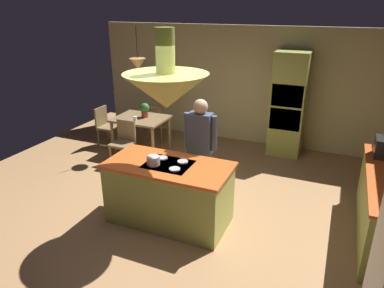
% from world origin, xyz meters
% --- Properties ---
extents(ground, '(8.16, 8.16, 0.00)m').
position_xyz_m(ground, '(0.00, 0.00, 0.00)').
color(ground, '#AD7F51').
extents(wall_back, '(6.80, 0.10, 2.55)m').
position_xyz_m(wall_back, '(0.00, 3.45, 1.27)').
color(wall_back, beige).
rests_on(wall_back, ground).
extents(kitchen_island, '(1.75, 0.89, 0.93)m').
position_xyz_m(kitchen_island, '(0.00, -0.20, 0.46)').
color(kitchen_island, '#A0A84C').
rests_on(kitchen_island, ground).
extents(oven_tower, '(0.66, 0.62, 2.12)m').
position_xyz_m(oven_tower, '(1.10, 3.04, 1.06)').
color(oven_tower, '#A0A84C').
rests_on(oven_tower, ground).
extents(dining_table, '(1.07, 0.87, 0.76)m').
position_xyz_m(dining_table, '(-1.70, 1.90, 0.66)').
color(dining_table, olive).
rests_on(dining_table, ground).
extents(person_at_island, '(0.53, 0.22, 1.67)m').
position_xyz_m(person_at_island, '(0.19, 0.51, 0.96)').
color(person_at_island, tan).
rests_on(person_at_island, ground).
extents(range_hood, '(1.10, 1.10, 1.00)m').
position_xyz_m(range_hood, '(0.00, -0.20, 1.96)').
color(range_hood, '#A0A84C').
extents(pendant_light_over_table, '(0.32, 0.32, 0.82)m').
position_xyz_m(pendant_light_over_table, '(-1.70, 1.90, 1.86)').
color(pendant_light_over_table, '#E0B266').
extents(chair_facing_island, '(0.40, 0.40, 0.87)m').
position_xyz_m(chair_facing_island, '(-1.70, 1.24, 0.50)').
color(chair_facing_island, olive).
rests_on(chair_facing_island, ground).
extents(chair_by_back_wall, '(0.40, 0.40, 0.87)m').
position_xyz_m(chair_by_back_wall, '(-1.70, 2.56, 0.50)').
color(chair_by_back_wall, olive).
rests_on(chair_by_back_wall, ground).
extents(chair_at_corner, '(0.40, 0.40, 0.87)m').
position_xyz_m(chair_at_corner, '(-2.61, 1.90, 0.50)').
color(chair_at_corner, olive).
rests_on(chair_at_corner, ground).
extents(potted_plant_on_table, '(0.20, 0.20, 0.30)m').
position_xyz_m(potted_plant_on_table, '(-1.64, 1.97, 0.93)').
color(potted_plant_on_table, '#99382D').
rests_on(potted_plant_on_table, dining_table).
extents(cup_on_table, '(0.07, 0.07, 0.09)m').
position_xyz_m(cup_on_table, '(-1.69, 1.68, 0.81)').
color(cup_on_table, white).
rests_on(cup_on_table, dining_table).
extents(cooking_pot_on_cooktop, '(0.18, 0.18, 0.12)m').
position_xyz_m(cooking_pot_on_cooktop, '(-0.16, -0.33, 0.99)').
color(cooking_pot_on_cooktop, '#B2B2B7').
rests_on(cooking_pot_on_cooktop, kitchen_island).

